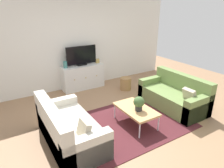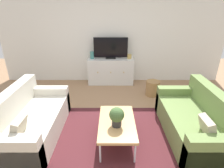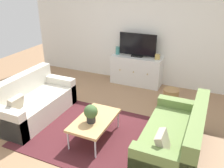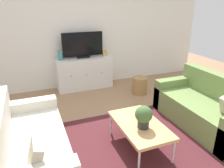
# 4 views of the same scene
# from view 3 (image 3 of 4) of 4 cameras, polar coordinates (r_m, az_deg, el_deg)

# --- Properties ---
(ground_plane) EXTENTS (10.00, 10.00, 0.00)m
(ground_plane) POSITION_cam_3_polar(r_m,az_deg,el_deg) (4.54, -3.22, -10.68)
(ground_plane) COLOR #997251
(wall_back) EXTENTS (6.40, 0.12, 2.70)m
(wall_back) POSITION_cam_3_polar(r_m,az_deg,el_deg) (6.23, 7.45, 12.44)
(wall_back) COLOR silver
(wall_back) RESTS_ON ground_plane
(area_rug) EXTENTS (2.50, 1.90, 0.01)m
(area_rug) POSITION_cam_3_polar(r_m,az_deg,el_deg) (4.43, -4.12, -11.62)
(area_rug) COLOR #4C1E23
(area_rug) RESTS_ON ground_plane
(couch_left_side) EXTENTS (0.85, 1.70, 0.83)m
(couch_left_side) POSITION_cam_3_polar(r_m,az_deg,el_deg) (5.07, -18.50, -4.36)
(couch_left_side) COLOR beige
(couch_left_side) RESTS_ON ground_plane
(couch_right_side) EXTENTS (0.85, 1.70, 0.83)m
(couch_right_side) POSITION_cam_3_polar(r_m,az_deg,el_deg) (3.95, 15.26, -12.61)
(couch_right_side) COLOR olive
(couch_right_side) RESTS_ON ground_plane
(coffee_table) EXTENTS (0.57, 0.98, 0.39)m
(coffee_table) POSITION_cam_3_polar(r_m,az_deg,el_deg) (4.13, -4.16, -8.60)
(coffee_table) COLOR tan
(coffee_table) RESTS_ON ground_plane
(potted_plant) EXTENTS (0.23, 0.23, 0.31)m
(potted_plant) POSITION_cam_3_polar(r_m,az_deg,el_deg) (3.96, -5.03, -6.82)
(potted_plant) COLOR #2D2D2D
(potted_plant) RESTS_ON coffee_table
(tv_console) EXTENTS (1.29, 0.47, 0.74)m
(tv_console) POSITION_cam_3_polar(r_m,az_deg,el_deg) (6.26, 5.76, 3.22)
(tv_console) COLOR silver
(tv_console) RESTS_ON ground_plane
(flat_screen_tv) EXTENTS (0.94, 0.16, 0.59)m
(flat_screen_tv) POSITION_cam_3_polar(r_m,az_deg,el_deg) (6.07, 6.08, 9.12)
(flat_screen_tv) COLOR black
(flat_screen_tv) RESTS_ON tv_console
(glass_vase) EXTENTS (0.11, 0.11, 0.20)m
(glass_vase) POSITION_cam_3_polar(r_m,az_deg,el_deg) (6.28, 1.36, 7.95)
(glass_vase) COLOR teal
(glass_vase) RESTS_ON tv_console
(mantel_clock) EXTENTS (0.11, 0.07, 0.13)m
(mantel_clock) POSITION_cam_3_polar(r_m,az_deg,el_deg) (5.98, 10.73, 6.34)
(mantel_clock) COLOR tan
(mantel_clock) RESTS_ON tv_console
(wicker_basket) EXTENTS (0.34, 0.34, 0.38)m
(wicker_basket) POSITION_cam_3_polar(r_m,az_deg,el_deg) (5.38, 13.69, -3.10)
(wicker_basket) COLOR #9E7547
(wicker_basket) RESTS_ON ground_plane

